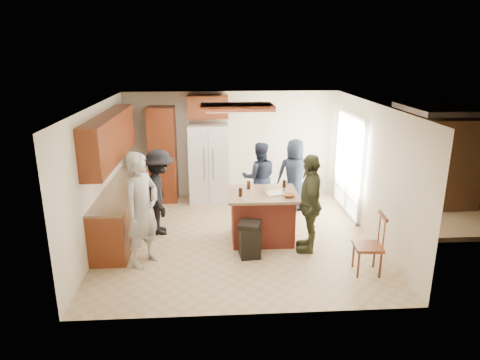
{
  "coord_description": "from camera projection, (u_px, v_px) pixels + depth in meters",
  "views": [
    {
      "loc": [
        -0.43,
        -7.47,
        3.44
      ],
      "look_at": [
        0.04,
        -0.06,
        1.15
      ],
      "focal_mm": 32.0,
      "sensor_mm": 36.0,
      "label": 1
    }
  ],
  "objects": [
    {
      "name": "trash_bin",
      "position": [
        250.0,
        239.0,
        7.3
      ],
      "size": [
        0.44,
        0.44,
        0.63
      ],
      "color": "black",
      "rests_on": "ground"
    },
    {
      "name": "person_front_left",
      "position": [
        142.0,
        210.0,
        6.88
      ],
      "size": [
        0.81,
        0.86,
        1.9
      ],
      "primitive_type": "imported",
      "rotation": [
        0.0,
        0.0,
        0.99
      ],
      "color": "#9A9991",
      "rests_on": "ground"
    },
    {
      "name": "person_behind_right",
      "position": [
        295.0,
        175.0,
        9.33
      ],
      "size": [
        0.82,
        0.57,
        1.59
      ],
      "primitive_type": "imported",
      "rotation": [
        0.0,
        0.0,
        3.06
      ],
      "color": "#1A2334",
      "rests_on": "ground"
    },
    {
      "name": "person_counter",
      "position": [
        160.0,
        192.0,
        8.12
      ],
      "size": [
        0.64,
        1.13,
        1.66
      ],
      "primitive_type": "imported",
      "rotation": [
        0.0,
        0.0,
        1.71
      ],
      "color": "black",
      "rests_on": "ground"
    },
    {
      "name": "left_cabinetry",
      "position": [
        119.0,
        185.0,
        8.13
      ],
      "size": [
        0.64,
        3.0,
        2.3
      ],
      "color": "maroon",
      "rests_on": "ground"
    },
    {
      "name": "back_wall_units",
      "position": [
        174.0,
        143.0,
        9.78
      ],
      "size": [
        1.8,
        0.6,
        2.45
      ],
      "color": "maroon",
      "rests_on": "ground"
    },
    {
      "name": "kitchen_island",
      "position": [
        262.0,
        216.0,
        7.9
      ],
      "size": [
        1.28,
        1.03,
        0.93
      ],
      "color": "#A03929",
      "rests_on": "ground"
    },
    {
      "name": "refrigerator",
      "position": [
        209.0,
        163.0,
        9.89
      ],
      "size": [
        0.9,
        0.76,
        1.8
      ],
      "color": "white",
      "rests_on": "ground"
    },
    {
      "name": "person_side_right",
      "position": [
        310.0,
        203.0,
        7.39
      ],
      "size": [
        0.71,
        1.11,
        1.75
      ],
      "primitive_type": "imported",
      "rotation": [
        0.0,
        0.0,
        -1.76
      ],
      "color": "#363A22",
      "rests_on": "ground"
    },
    {
      "name": "island_items",
      "position": [
        275.0,
        192.0,
        7.7
      ],
      "size": [
        1.02,
        0.69,
        0.15
      ],
      "color": "silver",
      "rests_on": "kitchen_island"
    },
    {
      "name": "person_behind_left",
      "position": [
        259.0,
        178.0,
        9.21
      ],
      "size": [
        0.76,
        0.47,
        1.55
      ],
      "primitive_type": "imported",
      "rotation": [
        0.0,
        0.0,
        3.14
      ],
      "color": "#1A2135",
      "rests_on": "ground"
    },
    {
      "name": "room_shell",
      "position": [
        425.0,
        166.0,
        9.74
      ],
      "size": [
        8.0,
        5.2,
        5.0
      ],
      "color": "tan",
      "rests_on": "ground"
    },
    {
      "name": "spindle_chair",
      "position": [
        369.0,
        246.0,
        6.73
      ],
      "size": [
        0.45,
        0.45,
        0.99
      ],
      "color": "maroon",
      "rests_on": "ground"
    }
  ]
}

